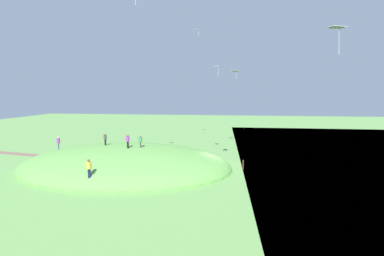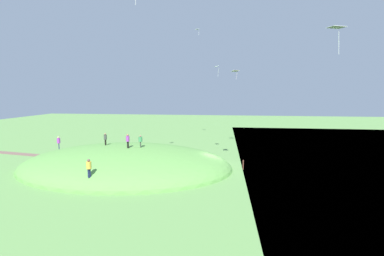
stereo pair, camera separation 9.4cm
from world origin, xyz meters
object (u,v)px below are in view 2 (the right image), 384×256
person_watching_kites (128,139)px  person_with_child (59,141)px  kite_0 (217,67)px  kite_4 (235,71)px  mooring_post (243,165)px  kite_7 (197,30)px  person_walking_path (89,166)px  person_on_hilltop (140,140)px  kite_2 (337,28)px  person_near_shore (105,138)px

person_watching_kites → person_with_child: (10.61, -1.87, -0.83)m
kite_0 → kite_4: 7.49m
person_with_child → mooring_post: (-24.95, 0.49, -2.33)m
kite_7 → mooring_post: 26.77m
person_with_child → kite_4: (-24.20, -10.64, 10.07)m
person_walking_path → mooring_post: (-15.44, -8.86, -1.83)m
person_on_hilltop → mooring_post: bearing=70.6°
person_watching_kites → mooring_post: (-14.33, -1.38, -3.16)m
person_walking_path → kite_2: bearing=112.2°
person_watching_kites → person_near_shore: size_ratio=1.10×
mooring_post → kite_0: bearing=-49.6°
kite_4 → kite_2: bearing=107.5°
person_with_child → person_on_hilltop: bearing=48.2°
kite_4 → mooring_post: kite_4 is taller
person_on_hilltop → mooring_post: 13.28m
person_walking_path → mooring_post: bearing=145.2°
kite_2 → mooring_post: kite_2 is taller
person_watching_kites → kite_0: kite_0 is taller
kite_2 → kite_7: size_ratio=1.83×
kite_2 → person_with_child: bearing=-18.8°
person_with_child → person_near_shore: bearing=52.6°
mooring_post → person_walking_path: bearing=29.9°
kite_2 → mooring_post: bearing=-59.5°
person_on_hilltop → mooring_post: person_on_hilltop is taller
mooring_post → kite_7: bearing=-65.0°
person_with_child → kite_4: kite_4 is taller
kite_2 → kite_7: bearing=-62.8°
kite_0 → mooring_post: kite_0 is taller
person_with_child → person_walking_path: person_with_child is taller
person_with_child → kite_2: 34.57m
kite_0 → mooring_post: 13.58m
mooring_post → person_with_child: bearing=-1.1°
person_on_hilltop → kite_7: size_ratio=1.41×
kite_2 → mooring_post: (5.93, -10.05, -13.75)m
person_walking_path → person_with_child: bearing=-109.1°
person_walking_path → kite_4: 26.97m
kite_0 → kite_4: (-2.83, -6.93, -0.01)m
person_watching_kites → kite_2: bearing=-176.0°
person_with_child → person_watching_kites: bearing=44.0°
person_watching_kites → person_walking_path: person_watching_kites is taller
kite_0 → kite_2: size_ratio=0.69×
person_watching_kites → kite_0: bearing=-125.4°
kite_2 → mooring_post: size_ratio=1.72×
kite_2 → kite_4: bearing=-72.5°
person_near_shore → kite_4: 22.50m
person_on_hilltop → person_near_shore: size_ratio=0.97×
person_watching_kites → kite_2: 24.45m
kite_4 → kite_7: (6.69, -4.82, 7.77)m
person_on_hilltop → kite_2: 23.62m
person_watching_kites → kite_4: (-13.59, -12.51, 9.23)m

